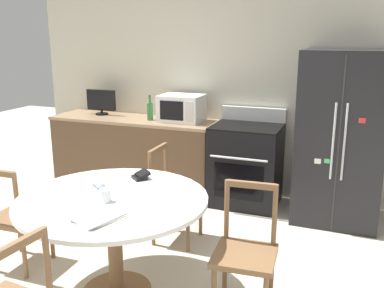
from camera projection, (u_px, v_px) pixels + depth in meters
back_wall at (233, 86)px, 5.12m from camera, size 5.20×0.10×2.60m
kitchen_counter at (135, 153)px, 5.41m from camera, size 2.10×0.64×0.90m
refrigerator at (340, 137)px, 4.38m from camera, size 0.84×0.79×1.76m
oven_range at (246, 164)px, 4.88m from camera, size 0.76×0.68×1.08m
microwave at (182, 108)px, 5.07m from camera, size 0.50×0.40×0.31m
countertop_tv at (101, 101)px, 5.48m from camera, size 0.40×0.16×0.32m
counter_bottle at (150, 111)px, 5.15m from camera, size 0.07×0.07×0.30m
dining_table at (113, 213)px, 3.10m from camera, size 1.38×1.38×0.77m
dining_chair_left at (16, 218)px, 3.52m from camera, size 0.43×0.43×0.90m
dining_chair_right at (245, 253)px, 2.96m from camera, size 0.45×0.45×0.90m
dining_chair_far at (174, 197)px, 3.99m from camera, size 0.42×0.42×0.90m
candle_glass at (106, 196)px, 2.98m from camera, size 0.08×0.08×0.09m
folded_napkin at (98, 184)px, 3.26m from camera, size 0.17×0.14×0.05m
wallet at (141, 176)px, 3.45m from camera, size 0.17×0.17×0.07m
mail_stack at (99, 217)px, 2.71m from camera, size 0.33×0.37×0.02m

